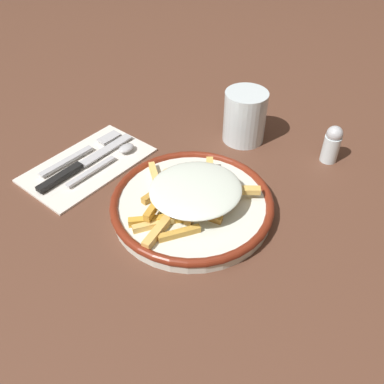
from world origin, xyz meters
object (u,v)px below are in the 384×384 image
(fork, at_px, (82,152))
(napkin, at_px, (88,164))
(fries_heap, at_px, (193,193))
(plate, at_px, (192,204))
(spoon, at_px, (113,157))
(water_glass, at_px, (245,117))
(salt_shaker, at_px, (332,144))
(knife, at_px, (79,166))

(fork, bearing_deg, napkin, -24.19)
(fries_heap, bearing_deg, napkin, -175.38)
(plate, xyz_separation_m, spoon, (-0.19, 0.02, -0.00))
(napkin, distance_m, water_glass, 0.30)
(plate, height_order, salt_shaker, salt_shaker)
(plate, xyz_separation_m, fries_heap, (0.00, -0.00, 0.03))
(plate, xyz_separation_m, knife, (-0.22, -0.04, -0.00))
(napkin, distance_m, salt_shaker, 0.44)
(plate, relative_size, spoon, 1.69)
(spoon, bearing_deg, napkin, -130.60)
(fork, bearing_deg, spoon, 21.71)
(fork, distance_m, water_glass, 0.31)
(fork, relative_size, salt_shaker, 2.46)
(plate, distance_m, spoon, 0.19)
(fork, distance_m, salt_shaker, 0.45)
(plate, xyz_separation_m, fork, (-0.25, -0.01, -0.00))
(spoon, distance_m, water_glass, 0.26)
(fork, distance_m, spoon, 0.06)
(napkin, xyz_separation_m, fork, (-0.03, 0.01, 0.01))
(fries_heap, bearing_deg, fork, -178.68)
(fork, height_order, salt_shaker, salt_shaker)
(salt_shaker, bearing_deg, spoon, -142.52)
(fork, relative_size, spoon, 1.16)
(fries_heap, bearing_deg, knife, -170.61)
(napkin, height_order, knife, knife)
(fork, height_order, knife, knife)
(knife, bearing_deg, fries_heap, 9.39)
(fries_heap, relative_size, fork, 1.25)
(knife, bearing_deg, salt_shaker, 40.53)
(plate, bearing_deg, salt_shaker, 64.44)
(fries_heap, xyz_separation_m, water_glass, (-0.04, 0.22, 0.01))
(fries_heap, xyz_separation_m, spoon, (-0.19, 0.02, -0.03))
(plate, height_order, knife, plate)
(knife, xyz_separation_m, spoon, (0.03, 0.05, 0.00))
(salt_shaker, bearing_deg, knife, -139.47)
(napkin, bearing_deg, fork, 155.81)
(fries_heap, distance_m, spoon, 0.19)
(water_glass, xyz_separation_m, salt_shaker, (0.16, 0.03, -0.01))
(napkin, bearing_deg, salt_shaker, 38.72)
(plate, height_order, fries_heap, fries_heap)
(knife, bearing_deg, fork, 130.30)
(knife, relative_size, salt_shaker, 2.93)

